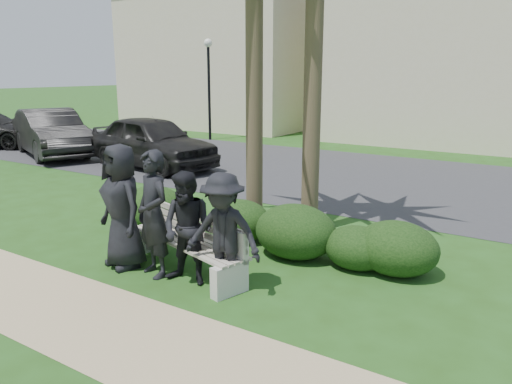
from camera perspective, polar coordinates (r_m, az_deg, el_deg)
ground at (r=7.68m, az=-7.33°, el=-9.10°), size 160.00×160.00×0.00m
footpath at (r=6.55m, az=-17.79°, el=-13.89°), size 30.00×1.60×0.01m
asphalt_street at (r=14.46m, az=13.47°, el=1.49°), size 160.00×8.00×0.01m
stucco_bldg_left at (r=28.69m, az=-2.69°, el=15.07°), size 10.40×8.40×7.30m
stucco_bldg_right at (r=24.05m, az=19.95°, el=14.57°), size 8.40×8.40×7.30m
street_lamp at (r=22.08m, az=-5.43°, el=13.58°), size 0.36×0.36×4.29m
park_bench at (r=7.65m, az=-8.12°, el=-6.18°), size 2.53×1.16×0.83m
man_a at (r=7.84m, az=-15.06°, el=-1.60°), size 1.07×0.84×1.92m
man_b at (r=7.39m, az=-11.66°, el=-2.49°), size 0.79×0.64×1.88m
man_c at (r=7.05m, az=-7.79°, el=-4.19°), size 0.86×0.70×1.62m
man_d at (r=6.70m, az=-3.77°, el=-4.83°), size 1.18×0.81×1.67m
hedge_a at (r=10.51m, az=-13.47°, el=-1.26°), size 0.97×0.80×0.63m
hedge_b at (r=9.63m, az=-11.63°, el=-1.77°), size 1.35×1.12×0.88m
hedge_c at (r=8.95m, az=-1.84°, el=-3.11°), size 1.15×0.95×0.75m
hedge_d at (r=8.14m, az=4.55°, el=-4.34°), size 1.37×1.13×0.89m
hedge_e at (r=7.84m, az=11.50°, el=-6.13°), size 1.04×0.86×0.68m
hedge_f at (r=7.76m, az=15.77°, el=-6.04°), size 1.26×1.04×0.82m
car_a at (r=15.96m, az=-11.80°, el=5.64°), size 4.96×2.58×1.61m
car_b at (r=19.25m, az=-22.34°, el=6.27°), size 5.25×3.50×1.64m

